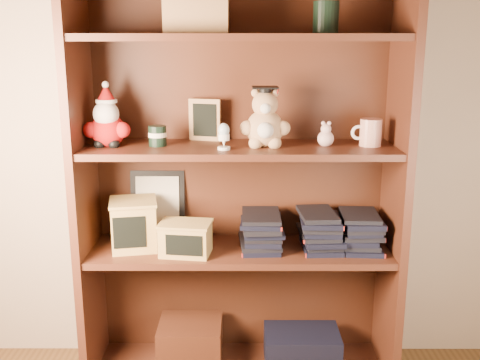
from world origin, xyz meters
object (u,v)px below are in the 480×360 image
at_px(teacher_mug, 370,133).
at_px(treats_box, 134,224).
at_px(grad_teddy_bear, 265,123).
at_px(bookcase, 239,187).

bearing_deg(teacher_mug, treats_box, -179.95).
bearing_deg(treats_box, grad_teddy_bear, -0.68).
bearing_deg(grad_teddy_bear, bookcase, 148.43).
bearing_deg(bookcase, treats_box, -172.74).
xyz_separation_m(bookcase, teacher_mug, (0.48, -0.05, 0.22)).
height_order(bookcase, grad_teddy_bear, bookcase).
relative_size(bookcase, teacher_mug, 14.23).
bearing_deg(bookcase, grad_teddy_bear, -31.57).
distance_m(grad_teddy_bear, teacher_mug, 0.39).
xyz_separation_m(grad_teddy_bear, treats_box, (-0.50, 0.01, -0.39)).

